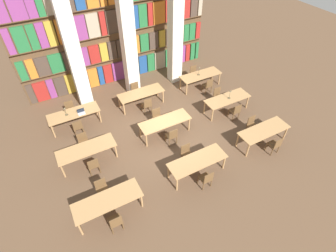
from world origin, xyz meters
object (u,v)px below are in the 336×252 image
at_px(chair_3, 187,153).
at_px(reading_table_1, 197,162).
at_px(reading_table_8, 201,76).
at_px(reading_table_3, 86,150).
at_px(chair_16, 208,85).
at_px(chair_11, 218,96).
at_px(chair_10, 235,111).
at_px(chair_6, 93,165).
at_px(chair_15, 136,90).
at_px(reading_table_4, 165,122).
at_px(chair_17, 194,73).
at_px(desk_lamp_2, 199,69).
at_px(chair_13, 70,109).
at_px(desk_lamp_1, 65,110).
at_px(chair_14, 147,105).
at_px(desk_lamp_0, 230,93).
at_px(reading_table_0, 108,201).
at_px(chair_0, 116,222).
at_px(pillar_right, 175,29).
at_px(reading_table_7, 141,94).
at_px(chair_8, 172,136).
at_px(reading_table_2, 264,131).
at_px(chair_2, 206,179).
at_px(chair_12, 78,127).
at_px(chair_5, 252,125).
at_px(chair_1, 102,189).
at_px(reading_table_5, 227,99).
at_px(chair_4, 275,145).
at_px(pillar_left, 73,52).
at_px(laptop, 81,113).
at_px(chair_9, 157,117).
at_px(chair_7, 84,142).
at_px(reading_table_6, 74,114).

bearing_deg(chair_3, reading_table_1, 93.22).
bearing_deg(chair_3, reading_table_8, -129.06).
relative_size(reading_table_3, chair_16, 2.61).
bearing_deg(chair_11, chair_10, 90.00).
relative_size(chair_6, chair_15, 1.00).
xyz_separation_m(reading_table_4, chair_16, (3.51, 1.72, -0.21)).
height_order(chair_3, chair_17, same).
height_order(reading_table_8, desk_lamp_2, desk_lamp_2).
bearing_deg(reading_table_1, chair_13, 121.55).
relative_size(reading_table_4, desk_lamp_1, 5.41).
distance_m(reading_table_1, chair_14, 4.29).
distance_m(reading_table_8, chair_17, 0.72).
bearing_deg(chair_10, reading_table_4, 168.94).
bearing_deg(chair_17, desk_lamp_0, 89.85).
height_order(reading_table_0, chair_0, chair_0).
relative_size(pillar_right, reading_table_7, 2.61).
xyz_separation_m(chair_8, chair_16, (3.54, 2.41, 0.00)).
bearing_deg(reading_table_2, chair_16, 88.95).
height_order(chair_10, chair_16, same).
height_order(reading_table_0, chair_2, chair_2).
bearing_deg(chair_12, chair_3, -46.29).
distance_m(chair_5, chair_14, 5.01).
relative_size(chair_1, chair_3, 1.00).
height_order(chair_0, reading_table_4, chair_0).
bearing_deg(chair_1, reading_table_5, -164.82).
relative_size(chair_8, chair_10, 1.00).
distance_m(chair_3, chair_11, 4.28).
relative_size(chair_0, chair_3, 1.00).
distance_m(reading_table_0, reading_table_5, 7.40).
relative_size(chair_5, chair_8, 1.00).
bearing_deg(reading_table_8, chair_10, -90.76).
xyz_separation_m(chair_4, reading_table_7, (-3.55, 5.61, 0.21)).
distance_m(pillar_left, chair_0, 7.45).
xyz_separation_m(desk_lamp_0, chair_12, (-6.95, 1.79, -0.61)).
relative_size(reading_table_5, chair_15, 2.61).
height_order(reading_table_0, chair_15, chair_15).
bearing_deg(chair_12, chair_2, -55.34).
bearing_deg(laptop, chair_3, -52.92).
bearing_deg(chair_16, chair_15, 158.72).
bearing_deg(chair_9, chair_7, -0.63).
bearing_deg(reading_table_4, chair_14, 92.60).
height_order(reading_table_0, chair_6, chair_6).
distance_m(chair_13, laptop, 1.03).
xyz_separation_m(chair_7, chair_14, (3.39, 1.01, 0.00)).
xyz_separation_m(chair_12, desk_lamp_1, (-0.26, 0.69, 0.57)).
distance_m(chair_6, reading_table_6, 3.12).
distance_m(reading_table_6, chair_15, 3.40).
xyz_separation_m(chair_2, reading_table_5, (3.43, 3.26, 0.21)).
distance_m(chair_10, chair_11, 1.38).
relative_size(reading_table_4, chair_13, 2.61).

